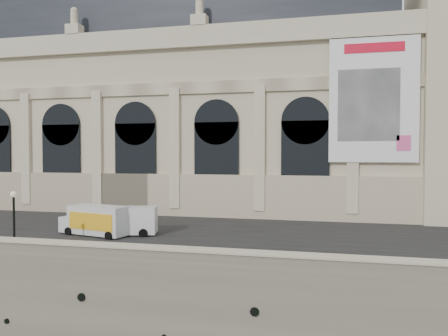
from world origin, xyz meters
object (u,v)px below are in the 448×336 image
at_px(van_b, 121,221).
at_px(lamp_right, 14,222).
at_px(van_c, 102,221).
at_px(box_truck, 96,221).

bearing_deg(van_b, lamp_right, -122.34).
bearing_deg(lamp_right, van_c, 71.04).
height_order(van_b, van_c, van_b).
relative_size(box_truck, lamp_right, 1.54).
distance_m(van_b, van_c, 2.16).
height_order(box_truck, lamp_right, lamp_right).
bearing_deg(box_truck, van_b, 16.23).
distance_m(van_c, box_truck, 1.08).
bearing_deg(lamp_right, van_b, 57.66).
relative_size(van_c, box_truck, 0.78).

